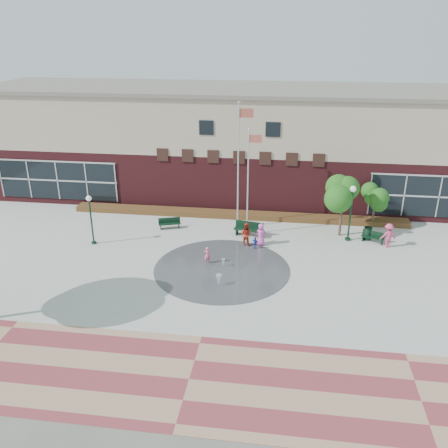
# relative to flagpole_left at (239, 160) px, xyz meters

# --- Properties ---
(ground) EXTENTS (120.00, 120.00, 0.00)m
(ground) POSITION_rel_flagpole_left_xyz_m (-0.29, -9.64, -5.14)
(ground) COLOR #666056
(ground) RESTS_ON ground
(plaza_concrete) EXTENTS (46.00, 18.00, 0.01)m
(plaza_concrete) POSITION_rel_flagpole_left_xyz_m (-0.29, -5.64, -5.14)
(plaza_concrete) COLOR #A8A8A0
(plaza_concrete) RESTS_ON ground
(paver_band) EXTENTS (46.00, 6.00, 0.01)m
(paver_band) POSITION_rel_flagpole_left_xyz_m (-0.29, -16.64, -5.14)
(paver_band) COLOR brown
(paver_band) RESTS_ON ground
(splash_pad) EXTENTS (8.40, 8.40, 0.01)m
(splash_pad) POSITION_rel_flagpole_left_xyz_m (-0.29, -6.64, -5.14)
(splash_pad) COLOR #383A3D
(splash_pad) RESTS_ON ground
(library_building) EXTENTS (44.40, 10.40, 9.20)m
(library_building) POSITION_rel_flagpole_left_xyz_m (-0.29, 7.84, -0.50)
(library_building) COLOR #551C21
(library_building) RESTS_ON ground
(flower_bed) EXTENTS (26.00, 1.20, 0.40)m
(flower_bed) POSITION_rel_flagpole_left_xyz_m (-0.29, 1.96, -5.14)
(flower_bed) COLOR maroon
(flower_bed) RESTS_ON ground
(flagpole_left) EXTENTS (1.08, 0.23, 9.23)m
(flagpole_left) POSITION_rel_flagpole_left_xyz_m (0.00, 0.00, 0.00)
(flagpole_left) COLOR silver
(flagpole_left) RESTS_ON ground
(flagpole_right) EXTENTS (0.95, 0.15, 7.67)m
(flagpole_right) POSITION_rel_flagpole_left_xyz_m (0.81, -1.19, -0.86)
(flagpole_right) COLOR silver
(flagpole_right) RESTS_ON ground
(lamp_left) EXTENTS (0.37, 0.37, 3.51)m
(lamp_left) POSITION_rel_flagpole_left_xyz_m (-9.55, -4.21, -2.96)
(lamp_left) COLOR black
(lamp_left) RESTS_ON ground
(lamp_right) EXTENTS (0.42, 0.42, 4.00)m
(lamp_right) POSITION_rel_flagpole_left_xyz_m (7.86, -1.26, -2.66)
(lamp_right) COLOR black
(lamp_right) RESTS_ON ground
(bench_left) EXTENTS (1.67, 0.93, 0.81)m
(bench_left) POSITION_rel_flagpole_left_xyz_m (-4.99, -0.93, -4.88)
(bench_left) COLOR black
(bench_left) RESTS_ON ground
(bench_mid) EXTENTS (2.13, 0.96, 1.03)m
(bench_mid) POSITION_rel_flagpole_left_xyz_m (0.91, -1.47, -4.81)
(bench_mid) COLOR black
(bench_mid) RESTS_ON ground
(bench_right) EXTENTS (1.59, 0.99, 0.78)m
(bench_right) POSITION_rel_flagpole_left_xyz_m (9.52, -1.38, -4.89)
(bench_right) COLOR black
(bench_right) RESTS_ON ground
(trash_can) EXTENTS (0.57, 0.57, 0.93)m
(trash_can) POSITION_rel_flagpole_left_xyz_m (9.22, -0.96, -4.67)
(trash_can) COLOR black
(trash_can) RESTS_ON ground
(tree_mid) EXTENTS (2.54, 2.54, 4.29)m
(tree_mid) POSITION_rel_flagpole_left_xyz_m (7.34, -0.51, -2.01)
(tree_mid) COLOR #402D24
(tree_mid) RESTS_ON ground
(tree_small_right) EXTENTS (1.92, 1.92, 3.28)m
(tree_small_right) POSITION_rel_flagpole_left_xyz_m (9.92, 1.55, -2.75)
(tree_small_right) COLOR #402D24
(tree_small_right) RESTS_ON ground
(water_jet_a) EXTENTS (0.35, 0.35, 0.68)m
(water_jet_a) POSITION_rel_flagpole_left_xyz_m (-0.18, -8.69, -5.14)
(water_jet_a) COLOR white
(water_jet_a) RESTS_ON ground
(water_jet_b) EXTENTS (0.23, 0.23, 0.51)m
(water_jet_b) POSITION_rel_flagpole_left_xyz_m (-0.24, -6.35, -5.14)
(water_jet_b) COLOR white
(water_jet_b) RESTS_ON ground
(child_splash) EXTENTS (0.48, 0.39, 1.14)m
(child_splash) POSITION_rel_flagpole_left_xyz_m (-1.30, -6.03, -4.57)
(child_splash) COLOR #F06781
(child_splash) RESTS_ON ground
(adult_red) EXTENTS (0.97, 0.87, 1.65)m
(adult_red) POSITION_rel_flagpole_left_xyz_m (0.86, -3.00, -4.32)
(adult_red) COLOR #AA2D1C
(adult_red) RESTS_ON ground
(adult_pink) EXTENTS (0.83, 0.60, 1.58)m
(adult_pink) POSITION_rel_flagpole_left_xyz_m (1.87, -2.88, -4.35)
(adult_pink) COLOR #ED5AC4
(adult_pink) RESTS_ON ground
(child_blue) EXTENTS (0.55, 0.35, 0.87)m
(child_blue) POSITION_rel_flagpole_left_xyz_m (1.54, -3.54, -4.71)
(child_blue) COLOR #2838A6
(child_blue) RESTS_ON ground
(person_bench) EXTENTS (1.22, 0.87, 1.71)m
(person_bench) POSITION_rel_flagpole_left_xyz_m (10.38, -2.02, -4.29)
(person_bench) COLOR #E04172
(person_bench) RESTS_ON ground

